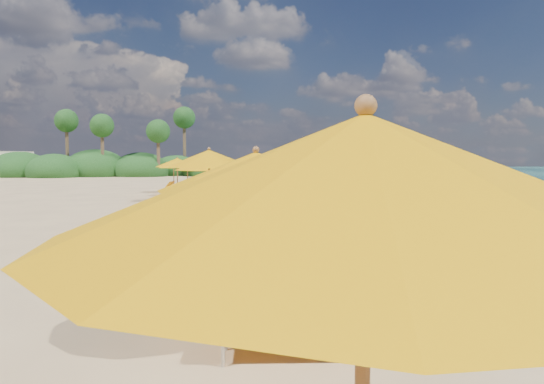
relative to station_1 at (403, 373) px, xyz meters
name	(u,v)px	position (x,y,z in m)	size (l,w,h in m)	color
ground	(272,229)	(2.37, 14.38, -1.46)	(160.00, 160.00, 0.00)	tan
wet_sand	(389,226)	(6.37, 14.38, -1.45)	(4.00, 160.00, 0.01)	#897451
surf_foam	(462,223)	(9.07, 14.38, -1.43)	(4.00, 160.00, 0.01)	white
station_1	(403,373)	(0.00, 0.00, 0.00)	(3.18, 3.06, 2.60)	olive
station_2	(271,234)	(0.33, 4.38, -0.07)	(2.95, 2.82, 2.48)	olive
station_3	(232,211)	(0.45, 9.30, -0.30)	(2.54, 2.45, 2.07)	olive
station_4	(216,187)	(0.47, 13.20, 0.00)	(3.32, 3.25, 2.60)	olive
station_5	(216,186)	(0.71, 15.50, -0.11)	(2.65, 2.46, 2.41)	olive
station_6	(211,181)	(0.99, 20.82, -0.19)	(2.79, 2.69, 2.27)	olive
station_7	(181,177)	(-0.16, 25.18, -0.18)	(2.80, 2.70, 2.29)	olive
station_8	(190,175)	(0.49, 28.91, -0.22)	(2.60, 2.47, 2.21)	olive
station_9	(176,175)	(-0.26, 31.85, -0.33)	(2.52, 2.44, 2.02)	olive
treeline	(105,167)	(-7.56, 59.89, -0.46)	(25.80, 8.80, 9.74)	#163D14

